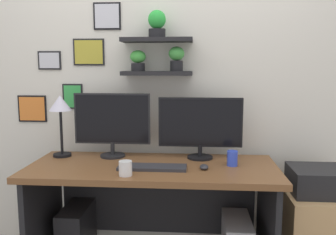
% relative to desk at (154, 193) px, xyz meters
% --- Properties ---
extents(back_wall_assembly, '(4.40, 0.24, 2.70)m').
position_rel_desk_xyz_m(back_wall_assembly, '(-0.01, 0.38, 0.81)').
color(back_wall_assembly, silver).
rests_on(back_wall_assembly, ground).
extents(desk, '(1.65, 0.68, 0.75)m').
position_rel_desk_xyz_m(desk, '(0.00, 0.00, 0.00)').
color(desk, brown).
rests_on(desk, ground).
extents(monitor_left, '(0.55, 0.18, 0.46)m').
position_rel_desk_xyz_m(monitor_left, '(-0.32, 0.16, 0.46)').
color(monitor_left, black).
rests_on(monitor_left, desk).
extents(monitor_right, '(0.59, 0.18, 0.44)m').
position_rel_desk_xyz_m(monitor_right, '(0.32, 0.16, 0.45)').
color(monitor_right, black).
rests_on(monitor_right, desk).
extents(keyboard, '(0.44, 0.14, 0.02)m').
position_rel_desk_xyz_m(keyboard, '(0.01, -0.14, 0.22)').
color(keyboard, '#2D2D33').
rests_on(keyboard, desk).
extents(computer_mouse, '(0.06, 0.09, 0.03)m').
position_rel_desk_xyz_m(computer_mouse, '(0.34, -0.12, 0.22)').
color(computer_mouse, '#2D2D33').
rests_on(computer_mouse, desk).
extents(desk_lamp, '(0.16, 0.16, 0.45)m').
position_rel_desk_xyz_m(desk_lamp, '(-0.69, 0.14, 0.55)').
color(desk_lamp, black).
rests_on(desk_lamp, desk).
extents(coffee_mug, '(0.08, 0.08, 0.09)m').
position_rel_desk_xyz_m(coffee_mug, '(-0.14, -0.29, 0.25)').
color(coffee_mug, white).
rests_on(coffee_mug, desk).
extents(pen_cup, '(0.07, 0.07, 0.10)m').
position_rel_desk_xyz_m(pen_cup, '(0.53, -0.02, 0.26)').
color(pen_cup, blue).
rests_on(pen_cup, desk).
extents(drawer_cabinet, '(0.44, 0.50, 0.56)m').
position_rel_desk_xyz_m(drawer_cabinet, '(1.11, 0.02, -0.26)').
color(drawer_cabinet, tan).
rests_on(drawer_cabinet, ground).
extents(printer, '(0.38, 0.34, 0.17)m').
position_rel_desk_xyz_m(printer, '(1.11, 0.02, 0.11)').
color(printer, black).
rests_on(printer, drawer_cabinet).
extents(computer_tower_left, '(0.18, 0.40, 0.40)m').
position_rel_desk_xyz_m(computer_tower_left, '(-0.57, 0.04, -0.34)').
color(computer_tower_left, black).
rests_on(computer_tower_left, ground).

